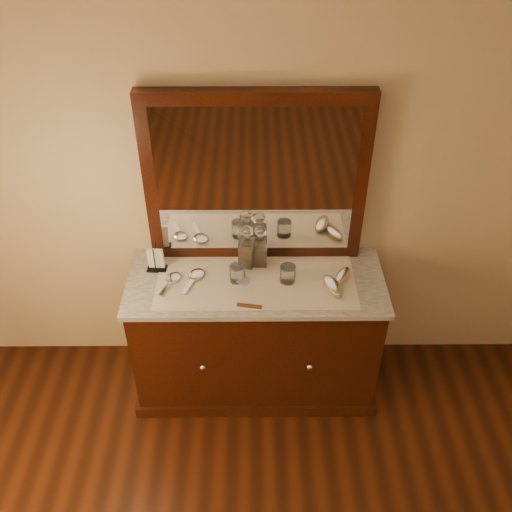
# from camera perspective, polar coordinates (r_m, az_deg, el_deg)

# --- Properties ---
(dresser_cabinet) EXTENTS (1.40, 0.55, 0.82)m
(dresser_cabinet) POSITION_cam_1_polar(r_m,az_deg,el_deg) (3.43, -0.01, -8.03)
(dresser_cabinet) COLOR black
(dresser_cabinet) RESTS_ON floor
(dresser_plinth) EXTENTS (1.46, 0.59, 0.08)m
(dresser_plinth) POSITION_cam_1_polar(r_m,az_deg,el_deg) (3.71, -0.01, -11.98)
(dresser_plinth) COLOR black
(dresser_plinth) RESTS_ON floor
(knob_left) EXTENTS (0.04, 0.04, 0.04)m
(knob_left) POSITION_cam_1_polar(r_m,az_deg,el_deg) (3.22, -5.42, -11.19)
(knob_left) COLOR silver
(knob_left) RESTS_ON dresser_cabinet
(knob_right) EXTENTS (0.04, 0.04, 0.04)m
(knob_right) POSITION_cam_1_polar(r_m,az_deg,el_deg) (3.23, 5.46, -11.13)
(knob_right) COLOR silver
(knob_right) RESTS_ON dresser_cabinet
(marble_top) EXTENTS (1.44, 0.59, 0.03)m
(marble_top) POSITION_cam_1_polar(r_m,az_deg,el_deg) (3.14, -0.01, -2.67)
(marble_top) COLOR silver
(marble_top) RESTS_ON dresser_cabinet
(mirror_frame) EXTENTS (1.20, 0.08, 1.00)m
(mirror_frame) POSITION_cam_1_polar(r_m,az_deg,el_deg) (3.04, -0.04, 7.76)
(mirror_frame) COLOR black
(mirror_frame) RESTS_ON marble_top
(mirror_glass) EXTENTS (1.06, 0.01, 0.86)m
(mirror_glass) POSITION_cam_1_polar(r_m,az_deg,el_deg) (3.01, -0.04, 7.43)
(mirror_glass) COLOR white
(mirror_glass) RESTS_ON marble_top
(lace_runner) EXTENTS (1.10, 0.45, 0.00)m
(lace_runner) POSITION_cam_1_polar(r_m,az_deg,el_deg) (3.11, -0.01, -2.67)
(lace_runner) COLOR silver
(lace_runner) RESTS_ON marble_top
(pin_dish) EXTENTS (0.09, 0.09, 0.01)m
(pin_dish) POSITION_cam_1_polar(r_m,az_deg,el_deg) (3.11, -1.33, -2.53)
(pin_dish) COLOR white
(pin_dish) RESTS_ON lace_runner
(comb) EXTENTS (0.14, 0.05, 0.01)m
(comb) POSITION_cam_1_polar(r_m,az_deg,el_deg) (2.96, -0.65, -5.10)
(comb) COLOR brown
(comb) RESTS_ON lace_runner
(napkin_rack) EXTENTS (0.12, 0.07, 0.17)m
(napkin_rack) POSITION_cam_1_polar(r_m,az_deg,el_deg) (3.21, -10.12, -0.38)
(napkin_rack) COLOR black
(napkin_rack) RESTS_ON marble_top
(decanter_left) EXTENTS (0.10, 0.10, 0.28)m
(decanter_left) POSITION_cam_1_polar(r_m,az_deg,el_deg) (3.16, -0.91, 0.60)
(decanter_left) COLOR #8E5814
(decanter_left) RESTS_ON lace_runner
(decanter_right) EXTENTS (0.08, 0.08, 0.26)m
(decanter_right) POSITION_cam_1_polar(r_m,az_deg,el_deg) (3.17, 0.41, 0.66)
(decanter_right) COLOR #8E5814
(decanter_right) RESTS_ON lace_runner
(brush_near) EXTENTS (0.13, 0.19, 0.05)m
(brush_near) POSITION_cam_1_polar(r_m,az_deg,el_deg) (3.07, 7.79, -3.09)
(brush_near) COLOR #8D7A57
(brush_near) RESTS_ON lace_runner
(brush_far) EXTENTS (0.13, 0.16, 0.04)m
(brush_far) POSITION_cam_1_polar(r_m,az_deg,el_deg) (3.15, 8.82, -2.02)
(brush_far) COLOR #8D7A57
(brush_far) RESTS_ON lace_runner
(hand_mirror_outer) EXTENTS (0.12, 0.22, 0.02)m
(hand_mirror_outer) POSITION_cam_1_polar(r_m,az_deg,el_deg) (3.15, -8.52, -2.39)
(hand_mirror_outer) COLOR silver
(hand_mirror_outer) RESTS_ON lace_runner
(hand_mirror_inner) EXTENTS (0.13, 0.23, 0.02)m
(hand_mirror_inner) POSITION_cam_1_polar(r_m,az_deg,el_deg) (3.15, -6.22, -2.10)
(hand_mirror_inner) COLOR silver
(hand_mirror_inner) RESTS_ON lace_runner
(tumblers) EXTENTS (0.37, 0.09, 0.10)m
(tumblers) POSITION_cam_1_polar(r_m,az_deg,el_deg) (3.09, 0.66, -1.79)
(tumblers) COLOR white
(tumblers) RESTS_ON lace_runner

